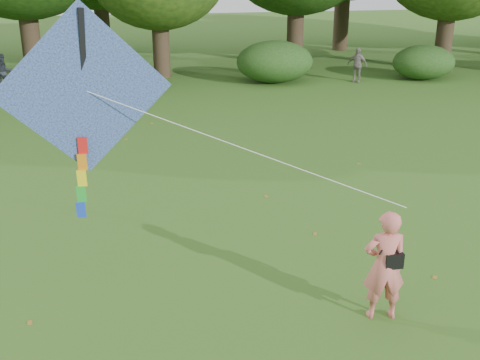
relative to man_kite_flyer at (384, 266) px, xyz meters
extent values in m
plane|color=#265114|center=(-0.58, 0.79, -0.96)|extent=(100.00, 100.00, 0.00)
imported|color=#D16862|center=(0.00, 0.00, 0.00)|extent=(0.74, 0.53, 1.91)
imported|color=#242A30|center=(-9.40, 18.95, -0.17)|extent=(0.95, 0.87, 1.57)
imported|color=gray|center=(6.15, 18.12, -0.18)|extent=(0.97, 0.83, 1.56)
cube|color=black|center=(0.12, -0.03, 0.11)|extent=(0.30, 0.20, 0.26)
cylinder|color=black|center=(0.00, -0.04, 0.48)|extent=(0.33, 0.14, 0.47)
cube|color=#253CA1|center=(-4.51, 0.74, 2.87)|extent=(2.53, 0.57, 2.56)
cube|color=black|center=(-4.51, 0.77, 2.87)|extent=(0.23, 0.46, 2.33)
cylinder|color=white|center=(-2.13, 0.34, 1.95)|extent=(4.76, 0.80, 1.86)
cube|color=red|center=(-4.61, 0.76, 2.04)|extent=(0.14, 0.06, 0.26)
cube|color=orange|center=(-4.64, 0.76, 1.78)|extent=(0.14, 0.06, 0.26)
cube|color=yellow|center=(-4.67, 0.76, 1.52)|extent=(0.14, 0.06, 0.26)
cube|color=green|center=(-4.70, 0.76, 1.26)|extent=(0.14, 0.06, 0.26)
cube|color=blue|center=(-4.73, 0.76, 1.00)|extent=(0.14, 0.06, 0.26)
cylinder|color=#3A2D1E|center=(-8.58, 21.79, 0.97)|extent=(0.88, 0.88, 3.85)
cylinder|color=#3A2D1E|center=(-2.58, 20.79, 0.62)|extent=(0.80, 0.80, 3.15)
cylinder|color=#3A2D1E|center=(4.42, 22.79, 0.88)|extent=(0.86, 0.86, 3.67)
cylinder|color=#3A2D1E|center=(11.42, 20.29, 0.76)|extent=(0.83, 0.83, 3.43)
cylinder|color=#3A2D1E|center=(-5.58, 28.29, 0.79)|extent=(0.84, 0.84, 3.50)
cylinder|color=#3A2D1E|center=(8.42, 27.29, 1.06)|extent=(0.90, 0.90, 4.02)
ellipsoid|color=#264919|center=(-4.58, 17.89, -0.24)|extent=(2.66, 2.09, 1.42)
ellipsoid|color=#264919|center=(2.42, 18.69, -0.02)|extent=(3.50, 2.75, 1.88)
ellipsoid|color=#264919|center=(9.42, 18.19, -0.17)|extent=(2.94, 2.31, 1.58)
cube|color=olive|center=(-5.73, 0.78, -0.95)|extent=(0.11, 0.14, 0.01)
cube|color=olive|center=(2.32, 7.31, -0.95)|extent=(0.14, 0.11, 0.01)
cube|color=olive|center=(-0.19, 3.16, -0.95)|extent=(0.11, 0.14, 0.01)
cube|color=olive|center=(-3.36, 12.61, -0.95)|extent=(0.12, 0.14, 0.01)
cube|color=olive|center=(-0.79, 5.40, -0.95)|extent=(0.11, 0.14, 0.01)
cube|color=olive|center=(-4.24, 10.82, -0.95)|extent=(0.10, 0.13, 0.01)
cube|color=olive|center=(-5.91, 9.64, -0.95)|extent=(0.13, 0.10, 0.01)
cube|color=olive|center=(1.50, 1.02, -0.95)|extent=(0.14, 0.14, 0.01)
camera|label=1|loc=(-3.73, -8.02, 4.77)|focal=45.00mm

